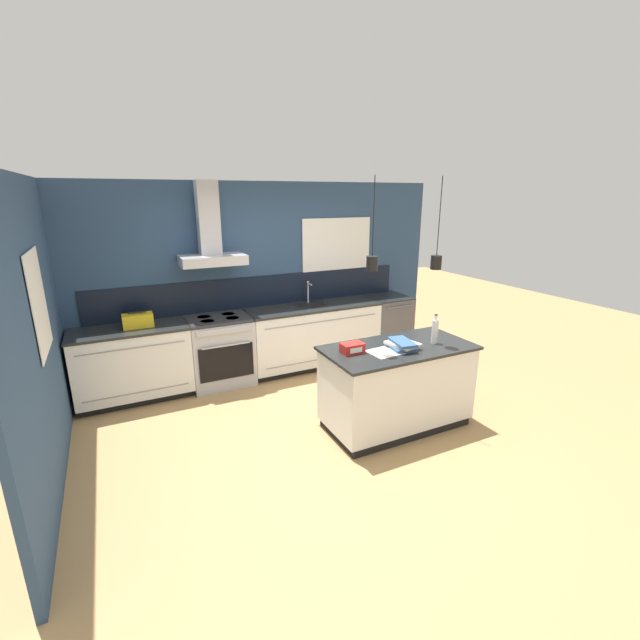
{
  "coord_description": "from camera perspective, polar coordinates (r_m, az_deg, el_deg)",
  "views": [
    {
      "loc": [
        -1.81,
        -3.63,
        2.43
      ],
      "look_at": [
        0.27,
        0.57,
        1.05
      ],
      "focal_mm": 24.0,
      "sensor_mm": 36.0,
      "label": 1
    }
  ],
  "objects": [
    {
      "name": "dishwasher",
      "position": [
        6.83,
        8.83,
        -0.59
      ],
      "size": [
        0.62,
        0.65,
        0.91
      ],
      "color": "#4C4C51",
      "rests_on": "ground_plane"
    },
    {
      "name": "kitchen_island",
      "position": [
        4.69,
        10.15,
        -8.68
      ],
      "size": [
        1.58,
        0.8,
        0.91
      ],
      "color": "black",
      "rests_on": "ground_plane"
    },
    {
      "name": "counter_run_sink",
      "position": [
        6.21,
        -0.88,
        -2.06
      ],
      "size": [
        1.94,
        0.64,
        1.23
      ],
      "color": "black",
      "rests_on": "ground_plane"
    },
    {
      "name": "paper_pile",
      "position": [
        4.39,
        9.48,
        -4.05
      ],
      "size": [
        0.5,
        0.31,
        0.01
      ],
      "color": "silver",
      "rests_on": "kitchen_island"
    },
    {
      "name": "ground_plane",
      "position": [
        4.73,
        0.15,
        -14.51
      ],
      "size": [
        16.0,
        16.0,
        0.0
      ],
      "primitive_type": "plane",
      "color": "tan",
      "rests_on": "ground"
    },
    {
      "name": "book_stack",
      "position": [
        4.45,
        10.88,
        -3.24
      ],
      "size": [
        0.31,
        0.37,
        0.09
      ],
      "color": "#335684",
      "rests_on": "kitchen_island"
    },
    {
      "name": "wall_left",
      "position": [
        4.52,
        -33.24,
        -0.76
      ],
      "size": [
        0.08,
        3.8,
        2.6
      ],
      "color": "navy",
      "rests_on": "ground_plane"
    },
    {
      "name": "yellow_toolbox",
      "position": [
        5.52,
        -23.11,
        -0.05
      ],
      "size": [
        0.34,
        0.18,
        0.19
      ],
      "color": "gold",
      "rests_on": "counter_run_left"
    },
    {
      "name": "bottle_on_island",
      "position": [
        4.67,
        15.06,
        -1.44
      ],
      "size": [
        0.07,
        0.07,
        0.32
      ],
      "color": "silver",
      "rests_on": "kitchen_island"
    },
    {
      "name": "wall_back",
      "position": [
        6.0,
        -8.68,
        5.91
      ],
      "size": [
        5.6,
        2.41,
        2.6
      ],
      "color": "navy",
      "rests_on": "ground_plane"
    },
    {
      "name": "oven_range",
      "position": [
        5.79,
        -13.13,
        -3.97
      ],
      "size": [
        0.8,
        0.66,
        0.91
      ],
      "color": "#B5B5BA",
      "rests_on": "ground_plane"
    },
    {
      "name": "red_supply_box",
      "position": [
        4.28,
        4.33,
        -3.74
      ],
      "size": [
        0.22,
        0.15,
        0.1
      ],
      "color": "red",
      "rests_on": "kitchen_island"
    },
    {
      "name": "counter_run_left",
      "position": [
        5.68,
        -23.62,
        -5.32
      ],
      "size": [
        1.34,
        0.64,
        0.91
      ],
      "color": "black",
      "rests_on": "ground_plane"
    }
  ]
}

